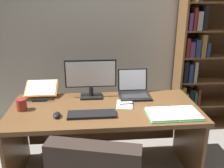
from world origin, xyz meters
TOP-DOWN VIEW (x-y plane):
  - wall_back at (0.00, 1.92)m, footprint 4.61×0.12m
  - desk at (-0.14, 0.89)m, footprint 1.76×0.78m
  - bookshelf at (1.20, 1.69)m, footprint 0.91×0.31m
  - monitor at (-0.26, 1.08)m, footprint 0.52×0.16m
  - laptop at (0.19, 1.08)m, footprint 0.32×0.30m
  - keyboard at (-0.26, 0.65)m, footprint 0.42×0.15m
  - computer_mouse at (-0.56, 0.65)m, footprint 0.06×0.10m
  - reading_stand_with_book at (-0.77, 1.15)m, footprint 0.33×0.29m
  - open_binder at (0.45, 0.60)m, footprint 0.47×0.29m
  - notepad at (0.06, 0.84)m, footprint 0.18×0.23m
  - pen at (0.08, 0.84)m, footprint 0.14×0.01m
  - coffee_mug at (-0.89, 0.82)m, footprint 0.09×0.09m

SIDE VIEW (x-z plane):
  - desk at x=-0.14m, z-range 0.17..0.89m
  - notepad at x=0.06m, z-range 0.72..0.73m
  - open_binder at x=0.45m, z-range 0.72..0.75m
  - keyboard at x=-0.26m, z-range 0.72..0.75m
  - pen at x=0.08m, z-range 0.73..0.74m
  - computer_mouse at x=-0.56m, z-range 0.72..0.76m
  - coffee_mug at x=-0.89m, z-range 0.72..0.83m
  - laptop at x=0.19m, z-range 0.65..0.90m
  - reading_stand_with_book at x=-0.77m, z-range 0.72..0.86m
  - monitor at x=-0.26m, z-range 0.73..1.12m
  - bookshelf at x=1.20m, z-range -0.03..1.95m
  - wall_back at x=0.00m, z-range 0.00..2.85m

